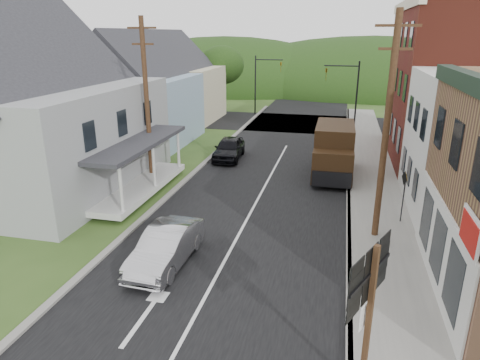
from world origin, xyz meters
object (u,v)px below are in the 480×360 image
Objects in this scene: silver_sedan at (166,247)px; route_sign_cluster at (369,299)px; dark_sedan at (229,149)px; delivery_van at (334,151)px; warning_sign at (404,190)px.

route_sign_cluster is at bearing -32.08° from silver_sedan.
silver_sedan is at bearing -87.83° from dark_sedan.
dark_sedan is 1.12× the size of route_sign_cluster.
silver_sedan is 13.25m from delivery_van.
delivery_van is (5.62, 11.96, 0.84)m from silver_sedan.
delivery_van is at bearing -20.61° from dark_sedan.
warning_sign is (8.80, 5.71, 0.95)m from silver_sedan.
delivery_van is 16.59m from route_sign_cluster.
silver_sedan is 14.20m from dark_sedan.
route_sign_cluster is (1.15, -16.51, 1.07)m from delivery_van.
dark_sedan is at bearing 137.96° from route_sign_cluster.
dark_sedan is 20.46m from route_sign_cluster.
warning_sign is (3.18, -6.25, 0.11)m from delivery_van.
delivery_van is 1.44× the size of route_sign_cluster.
route_sign_cluster is (8.13, -18.69, 1.88)m from dark_sedan.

